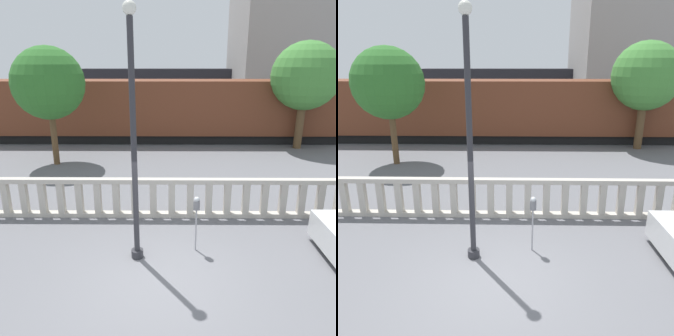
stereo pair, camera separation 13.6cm
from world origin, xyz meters
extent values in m
plane|color=slate|center=(0.00, 0.00, 0.00)|extent=(160.00, 160.00, 0.00)
cube|color=#BCB5A8|center=(0.00, 3.17, 0.07)|extent=(12.66, 0.24, 0.14)
cube|color=#BCB5A8|center=(0.00, 3.17, 1.19)|extent=(12.66, 0.24, 0.14)
cube|color=#BCB5A8|center=(-4.86, 3.17, 0.63)|extent=(0.20, 0.20, 0.98)
cube|color=#BCB5A8|center=(-4.29, 3.17, 0.63)|extent=(0.20, 0.20, 0.98)
cube|color=#BCB5A8|center=(-3.72, 3.17, 0.63)|extent=(0.20, 0.20, 0.98)
cube|color=#BCB5A8|center=(-3.15, 3.17, 0.63)|extent=(0.20, 0.20, 0.98)
cube|color=#BCB5A8|center=(-2.57, 3.17, 0.63)|extent=(0.20, 0.20, 0.98)
cube|color=#BCB5A8|center=(-2.00, 3.17, 0.63)|extent=(0.20, 0.20, 0.98)
cube|color=#BCB5A8|center=(-1.43, 3.17, 0.63)|extent=(0.20, 0.20, 0.98)
cube|color=#BCB5A8|center=(-0.86, 3.17, 0.63)|extent=(0.20, 0.20, 0.98)
cube|color=#BCB5A8|center=(-0.29, 3.17, 0.63)|extent=(0.20, 0.20, 0.98)
cube|color=#BCB5A8|center=(0.29, 3.17, 0.63)|extent=(0.20, 0.20, 0.98)
cube|color=#BCB5A8|center=(0.86, 3.17, 0.63)|extent=(0.20, 0.20, 0.98)
cube|color=#BCB5A8|center=(1.43, 3.17, 0.63)|extent=(0.20, 0.20, 0.98)
cube|color=#BCB5A8|center=(2.00, 3.17, 0.63)|extent=(0.20, 0.20, 0.98)
cube|color=#BCB5A8|center=(2.57, 3.17, 0.63)|extent=(0.20, 0.20, 0.98)
cube|color=#BCB5A8|center=(3.15, 3.17, 0.63)|extent=(0.20, 0.20, 0.98)
cube|color=#BCB5A8|center=(3.72, 3.17, 0.63)|extent=(0.20, 0.20, 0.98)
cube|color=#BCB5A8|center=(4.29, 3.17, 0.63)|extent=(0.20, 0.20, 0.98)
cube|color=#BCB5A8|center=(4.86, 3.17, 0.63)|extent=(0.20, 0.20, 0.98)
cylinder|color=#2D2D33|center=(-0.57, 0.92, 0.10)|extent=(0.30, 0.30, 0.20)
cylinder|color=#2D2D33|center=(-0.57, 0.92, 2.86)|extent=(0.13, 0.13, 5.31)
sphere|color=silver|center=(-0.57, 0.92, 5.65)|extent=(0.28, 0.28, 0.28)
cylinder|color=#99999E|center=(0.90, 1.26, 0.57)|extent=(0.04, 0.04, 1.15)
cylinder|color=slate|center=(0.90, 1.26, 1.26)|extent=(0.16, 0.16, 0.23)
sphere|color=#B2B7BC|center=(0.90, 1.26, 1.42)|extent=(0.14, 0.14, 0.14)
cube|color=black|center=(-2.17, 13.75, 0.28)|extent=(24.42, 2.31, 0.55)
cube|color=brown|center=(-2.17, 13.75, 2.08)|extent=(24.92, 2.89, 3.06)
cube|color=brown|center=(8.80, 13.75, 3.91)|extent=(3.00, 2.60, 0.60)
cube|color=black|center=(2.89, 29.30, 0.28)|extent=(23.41, 2.49, 0.55)
cube|color=black|center=(2.89, 29.30, 2.25)|extent=(23.89, 3.12, 3.41)
cube|color=black|center=(13.34, 29.30, 4.26)|extent=(3.00, 2.81, 0.60)
cube|color=gray|center=(12.32, 26.49, 6.94)|extent=(12.01, 9.84, 13.88)
cylinder|color=brown|center=(-5.17, 8.70, 1.27)|extent=(0.28, 0.28, 2.54)
sphere|color=#2D6B28|center=(-5.17, 8.70, 3.74)|extent=(3.20, 3.20, 3.20)
cylinder|color=brown|center=(7.37, 11.84, 1.29)|extent=(0.43, 0.43, 2.58)
sphere|color=#428438|center=(7.37, 11.84, 3.92)|extent=(3.58, 3.58, 3.58)
camera|label=1|loc=(0.25, -6.16, 4.64)|focal=35.00mm
camera|label=2|loc=(0.39, -6.15, 4.64)|focal=35.00mm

